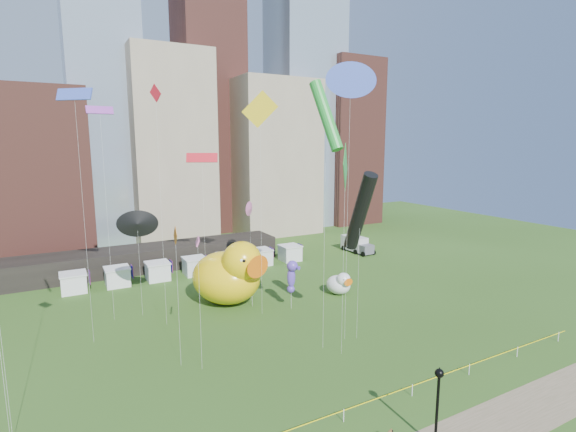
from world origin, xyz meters
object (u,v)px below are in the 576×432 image
small_duck (339,284)px  lamppost (438,399)px  seahorse_purple (292,274)px  box_truck (356,244)px  big_duck (229,274)px  seahorse_green (252,272)px

small_duck → lamppost: bearing=-114.9°
small_duck → seahorse_purple: (-7.30, -1.32, 2.64)m
seahorse_purple → box_truck: size_ratio=0.89×
big_duck → box_truck: size_ratio=1.74×
big_duck → small_duck: bearing=-36.6°
seahorse_purple → seahorse_green: bearing=120.2°
seahorse_green → lamppost: seahorse_green is taller
big_duck → small_duck: 13.21m
big_duck → seahorse_purple: size_ratio=1.96×
seahorse_green → lamppost: 25.80m
lamppost → box_truck: 46.94m
box_truck → seahorse_purple: bearing=-145.8°
small_duck → seahorse_green: bearing=171.0°
seahorse_purple → small_duck: bearing=-11.6°
seahorse_purple → lamppost: (-3.14, -23.09, -0.82)m
seahorse_green → box_truck: (25.13, 14.02, -2.67)m
big_duck → lamppost: bearing=-106.8°
big_duck → seahorse_green: (1.84, -2.08, 0.56)m
seahorse_green → seahorse_purple: bearing=-61.5°
seahorse_purple → box_truck: bearing=15.8°
small_duck → box_truck: size_ratio=0.61×
big_duck → box_truck: big_duck is taller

